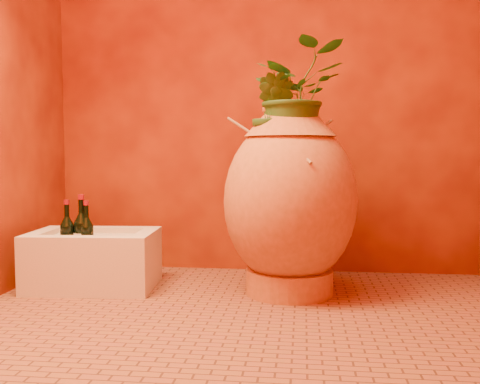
# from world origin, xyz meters

# --- Properties ---
(floor) EXTENTS (2.50, 2.50, 0.00)m
(floor) POSITION_xyz_m (0.00, 0.00, 0.00)
(floor) COLOR brown
(floor) RESTS_ON ground
(wall_back) EXTENTS (2.50, 0.02, 2.50)m
(wall_back) POSITION_xyz_m (0.00, 1.00, 1.25)
(wall_back) COLOR #581005
(wall_back) RESTS_ON ground
(amphora) EXTENTS (0.78, 0.78, 0.95)m
(amphora) POSITION_xyz_m (0.17, 0.46, 0.47)
(amphora) COLOR #B66533
(amphora) RESTS_ON floor
(stone_basin) EXTENTS (0.67, 0.48, 0.30)m
(stone_basin) POSITION_xyz_m (-0.85, 0.46, 0.14)
(stone_basin) COLOR beige
(stone_basin) RESTS_ON floor
(wine_bottle_a) EXTENTS (0.08, 0.08, 0.33)m
(wine_bottle_a) POSITION_xyz_m (-0.89, 0.41, 0.28)
(wine_bottle_a) COLOR black
(wine_bottle_a) RESTS_ON stone_basin
(wine_bottle_b) EXTENTS (0.07, 0.07, 0.30)m
(wine_bottle_b) POSITION_xyz_m (-0.86, 0.40, 0.27)
(wine_bottle_b) COLOR black
(wine_bottle_b) RESTS_ON stone_basin
(wine_bottle_c) EXTENTS (0.07, 0.07, 0.30)m
(wine_bottle_c) POSITION_xyz_m (-0.96, 0.40, 0.27)
(wine_bottle_c) COLOR black
(wine_bottle_c) RESTS_ON stone_basin
(wall_tap) EXTENTS (0.06, 0.13, 0.15)m
(wall_tap) POSITION_xyz_m (-0.05, 0.93, 0.75)
(wall_tap) COLOR olive
(wall_tap) RESTS_ON wall_back
(plant_main) EXTENTS (0.56, 0.52, 0.50)m
(plant_main) POSITION_xyz_m (0.19, 0.45, 0.99)
(plant_main) COLOR #254E1C
(plant_main) RESTS_ON amphora
(plant_side) EXTENTS (0.26, 0.25, 0.38)m
(plant_side) POSITION_xyz_m (0.09, 0.39, 0.89)
(plant_side) COLOR #254E1C
(plant_side) RESTS_ON amphora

